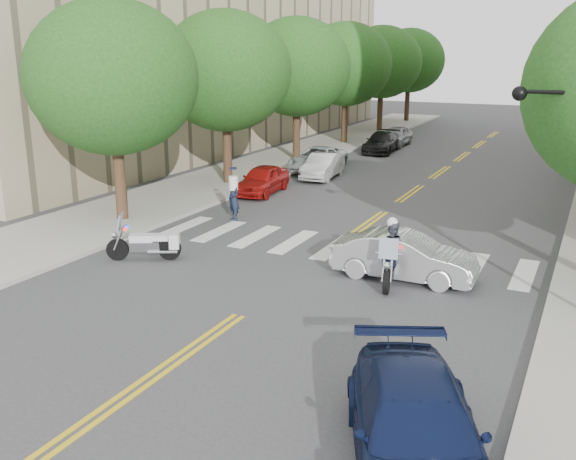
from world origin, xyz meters
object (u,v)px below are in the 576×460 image
Objects in this scene: motorcycle_police at (391,254)px; motorcycle_parked at (150,244)px; sedan_blue at (416,431)px; officer_standing at (234,199)px; convertible at (404,256)px.

motorcycle_police reaches higher than motorcycle_parked.
motorcycle_parked is at bearing 123.52° from sedan_blue.
sedan_blue is at bearing -16.79° from officer_standing.
officer_standing is (-7.71, 4.08, -0.02)m from motorcycle_police.
motorcycle_police reaches higher than sedan_blue.
sedan_blue is (2.99, -8.27, -0.14)m from motorcycle_police.
convertible is 9.15m from sedan_blue.
officer_standing is at bearing 107.45° from sedan_blue.
motorcycle_police is 7.72m from motorcycle_parked.
sedan_blue is (10.58, -6.87, 0.20)m from motorcycle_parked.
officer_standing reaches higher than convertible.
motorcycle_parked reaches higher than convertible.
motorcycle_parked is 0.44× the size of sedan_blue.
sedan_blue is at bearing -151.48° from motorcycle_parked.
motorcycle_police is 0.47× the size of sedan_blue.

